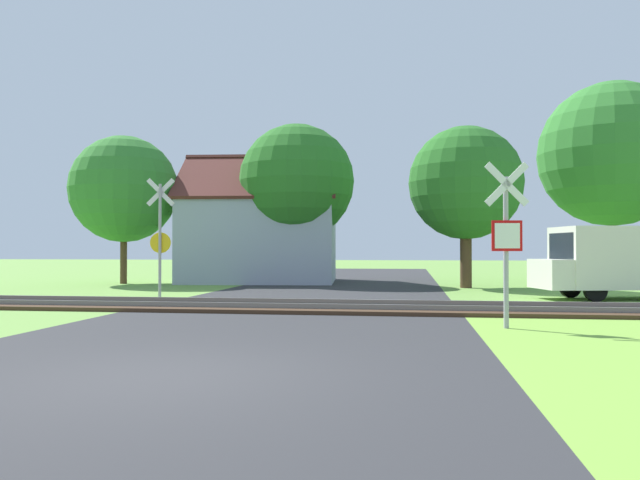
{
  "coord_description": "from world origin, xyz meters",
  "views": [
    {
      "loc": [
        2.92,
        -7.24,
        1.55
      ],
      "look_at": [
        0.5,
        9.53,
        1.8
      ],
      "focal_mm": 35.0,
      "sensor_mm": 36.0,
      "label": 1
    }
  ],
  "objects_px": {
    "tree_far": "(612,154)",
    "mail_truck": "(621,259)",
    "crossing_sign_far": "(160,233)",
    "tree_right": "(466,183)",
    "stop_sign_near": "(506,236)",
    "house": "(261,238)",
    "tree_center": "(297,182)",
    "tree_left": "(124,189)"
  },
  "relations": [
    {
      "from": "tree_center",
      "to": "tree_far",
      "type": "height_order",
      "value": "tree_far"
    },
    {
      "from": "stop_sign_near",
      "to": "tree_center",
      "type": "height_order",
      "value": "tree_center"
    },
    {
      "from": "crossing_sign_far",
      "to": "tree_center",
      "type": "xyz_separation_m",
      "value": [
        2.55,
        9.48,
        2.55
      ]
    },
    {
      "from": "stop_sign_near",
      "to": "crossing_sign_far",
      "type": "xyz_separation_m",
      "value": [
        -9.5,
        5.73,
        0.25
      ]
    },
    {
      "from": "tree_center",
      "to": "tree_far",
      "type": "xyz_separation_m",
      "value": [
        14.32,
        2.45,
        1.32
      ]
    },
    {
      "from": "crossing_sign_far",
      "to": "tree_left",
      "type": "height_order",
      "value": "tree_left"
    },
    {
      "from": "crossing_sign_far",
      "to": "tree_center",
      "type": "distance_m",
      "value": 10.14
    },
    {
      "from": "tree_left",
      "to": "tree_center",
      "type": "relative_size",
      "value": 0.92
    },
    {
      "from": "stop_sign_near",
      "to": "tree_right",
      "type": "xyz_separation_m",
      "value": [
        0.35,
        12.95,
        2.39
      ]
    },
    {
      "from": "crossing_sign_far",
      "to": "mail_truck",
      "type": "relative_size",
      "value": 0.72
    },
    {
      "from": "house",
      "to": "mail_truck",
      "type": "distance_m",
      "value": 15.92
    },
    {
      "from": "house",
      "to": "tree_far",
      "type": "relative_size",
      "value": 0.84
    },
    {
      "from": "mail_truck",
      "to": "crossing_sign_far",
      "type": "bearing_deg",
      "value": 85.64
    },
    {
      "from": "tree_left",
      "to": "house",
      "type": "bearing_deg",
      "value": 23.19
    },
    {
      "from": "crossing_sign_far",
      "to": "tree_right",
      "type": "xyz_separation_m",
      "value": [
        9.85,
        7.22,
        2.14
      ]
    },
    {
      "from": "house",
      "to": "tree_right",
      "type": "relative_size",
      "value": 1.19
    },
    {
      "from": "mail_truck",
      "to": "stop_sign_near",
      "type": "bearing_deg",
      "value": 136.79
    },
    {
      "from": "house",
      "to": "tree_center",
      "type": "relative_size",
      "value": 1.07
    },
    {
      "from": "tree_left",
      "to": "tree_center",
      "type": "xyz_separation_m",
      "value": [
        7.64,
        1.39,
        0.36
      ]
    },
    {
      "from": "tree_left",
      "to": "tree_right",
      "type": "bearing_deg",
      "value": -3.36
    },
    {
      "from": "house",
      "to": "tree_right",
      "type": "bearing_deg",
      "value": -24.95
    },
    {
      "from": "crossing_sign_far",
      "to": "tree_far",
      "type": "relative_size",
      "value": 0.41
    },
    {
      "from": "tree_left",
      "to": "mail_truck",
      "type": "height_order",
      "value": "tree_left"
    },
    {
      "from": "tree_left",
      "to": "crossing_sign_far",
      "type": "bearing_deg",
      "value": -57.84
    },
    {
      "from": "tree_center",
      "to": "tree_far",
      "type": "bearing_deg",
      "value": 9.73
    },
    {
      "from": "stop_sign_near",
      "to": "tree_far",
      "type": "relative_size",
      "value": 0.35
    },
    {
      "from": "stop_sign_near",
      "to": "house",
      "type": "distance_m",
      "value": 18.54
    },
    {
      "from": "house",
      "to": "tree_right",
      "type": "distance_m",
      "value": 10.01
    },
    {
      "from": "stop_sign_near",
      "to": "mail_truck",
      "type": "xyz_separation_m",
      "value": [
        4.6,
        7.8,
        -0.57
      ]
    },
    {
      "from": "house",
      "to": "tree_center",
      "type": "bearing_deg",
      "value": -34.43
    },
    {
      "from": "house",
      "to": "tree_left",
      "type": "xyz_separation_m",
      "value": [
        -5.74,
        -2.46,
        2.14
      ]
    },
    {
      "from": "tree_right",
      "to": "mail_truck",
      "type": "distance_m",
      "value": 7.3
    },
    {
      "from": "tree_left",
      "to": "tree_right",
      "type": "xyz_separation_m",
      "value": [
        14.94,
        -0.88,
        -0.05
      ]
    },
    {
      "from": "crossing_sign_far",
      "to": "tree_right",
      "type": "bearing_deg",
      "value": 27.41
    },
    {
      "from": "mail_truck",
      "to": "tree_center",
      "type": "bearing_deg",
      "value": 44.59
    },
    {
      "from": "tree_center",
      "to": "mail_truck",
      "type": "xyz_separation_m",
      "value": [
        11.55,
        -7.42,
        -3.36
      ]
    },
    {
      "from": "tree_left",
      "to": "tree_right",
      "type": "height_order",
      "value": "tree_left"
    },
    {
      "from": "house",
      "to": "crossing_sign_far",
      "type": "bearing_deg",
      "value": -98.56
    },
    {
      "from": "crossing_sign_far",
      "to": "mail_truck",
      "type": "bearing_deg",
      "value": -0.46
    },
    {
      "from": "tree_right",
      "to": "tree_far",
      "type": "bearing_deg",
      "value": 33.94
    },
    {
      "from": "stop_sign_near",
      "to": "tree_far",
      "type": "bearing_deg",
      "value": -122.02
    },
    {
      "from": "tree_far",
      "to": "mail_truck",
      "type": "xyz_separation_m",
      "value": [
        -2.77,
        -9.87,
        -4.68
      ]
    }
  ]
}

